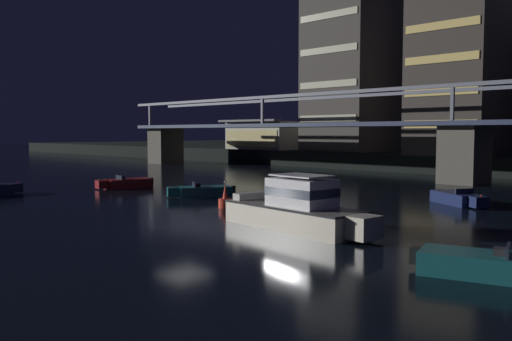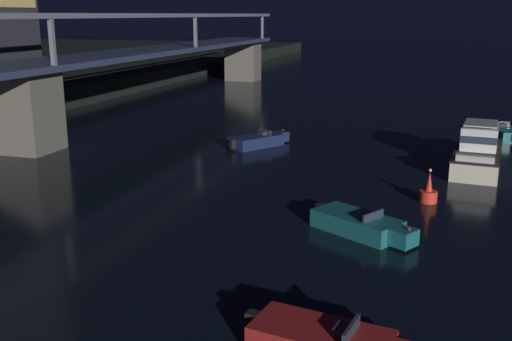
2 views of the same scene
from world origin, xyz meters
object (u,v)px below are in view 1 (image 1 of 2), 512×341
Objects in this scene: tower_west_low at (353,70)px; speedboat_mid_left at (459,198)px; cabin_cruiser_near_left at (298,209)px; speedboat_mid_right at (202,192)px; channel_buoy at (225,200)px; speedboat_near_center at (126,183)px; speedboat_near_right at (487,265)px; tower_west_tall at (466,78)px; waterfront_pavilion at (264,135)px; river_bridge at (465,136)px.

tower_west_low is 4.96× the size of speedboat_mid_left.
cabin_cruiser_near_left reaches higher than speedboat_mid_right.
channel_buoy reaches higher than speedboat_mid_left.
speedboat_near_center and speedboat_mid_left have the same top height.
cabin_cruiser_near_left is at bearing -11.75° from speedboat_near_center.
speedboat_mid_left is at bearing 31.14° from speedboat_mid_right.
speedboat_mid_left is at bearing 83.41° from cabin_cruiser_near_left.
tower_west_low is at bearing 128.75° from speedboat_near_right.
tower_west_tall is 42.58m from channel_buoy.
speedboat_near_right is (34.35, -7.38, 0.00)m from speedboat_near_center.
channel_buoy is at bearing -129.79° from speedboat_mid_left.
speedboat_mid_left is 0.99× the size of speedboat_mid_right.
tower_west_low is 17.28m from tower_west_tall.
speedboat_mid_left is at bearing -67.08° from tower_west_tall.
speedboat_mid_right is at bearing 2.49° from speedboat_near_center.
river_bridge is at bearing -17.37° from waterfront_pavilion.
speedboat_mid_left is (6.24, -15.20, -4.17)m from river_bridge.
tower_west_low reaches higher than speedboat_mid_right.
tower_west_tall is at bearing 92.87° from channel_buoy.
channel_buoy is (-10.16, -12.20, 0.06)m from speedboat_mid_left.
speedboat_near_right is (10.37, -2.39, -0.64)m from cabin_cruiser_near_left.
speedboat_near_center is at bearing -127.75° from river_bridge.
cabin_cruiser_near_left reaches higher than speedboat_mid_left.
river_bridge is at bearing -32.62° from tower_west_low.
cabin_cruiser_near_left is 8.89m from channel_buoy.
channel_buoy is (34.17, -39.31, -3.96)m from waterfront_pavilion.
river_bridge is at bearing 98.53° from cabin_cruiser_near_left.
speedboat_near_center is 1.08× the size of speedboat_mid_right.
speedboat_mid_right is at bearing 158.85° from cabin_cruiser_near_left.
speedboat_near_right is (52.98, -44.42, -4.02)m from waterfront_pavilion.
waterfront_pavilion is 69.26m from speedboat_near_right.
river_bridge reaches higher than channel_buoy.
river_bridge is 27.98m from channel_buoy.
speedboat_mid_left is at bearing -67.67° from river_bridge.
river_bridge reaches higher than speedboat_near_center.
tower_west_tall reaches higher than waterfront_pavilion.
waterfront_pavilion reaches higher than cabin_cruiser_near_left.
speedboat_near_center is at bearing 168.25° from cabin_cruiser_near_left.
waterfront_pavilion is at bearing 148.55° from speedboat_mid_left.
speedboat_mid_right is at bearing -95.23° from tower_west_tall.
tower_west_low is at bearing 134.36° from speedboat_mid_left.
speedboat_near_center is at bearing -63.30° from waterfront_pavilion.
cabin_cruiser_near_left reaches higher than channel_buoy.
cabin_cruiser_near_left is at bearing -44.61° from waterfront_pavilion.
river_bridge is 16.95m from speedboat_mid_left.
tower_west_low reaches higher than cabin_cruiser_near_left.
channel_buoy is at bearing -87.13° from tower_west_tall.
cabin_cruiser_near_left is (4.52, -30.12, -3.54)m from river_bridge.
waterfront_pavilion is 52.23m from channel_buoy.
speedboat_mid_left is at bearing -45.64° from tower_west_low.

